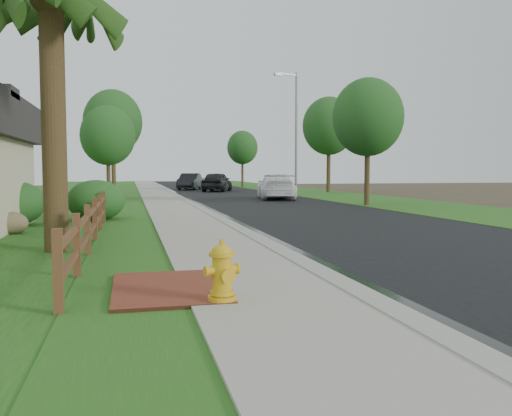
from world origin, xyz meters
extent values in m
plane|color=#3B3020|center=(0.00, 0.00, 0.00)|extent=(120.00, 120.00, 0.00)
cube|color=black|center=(4.60, 35.00, 0.01)|extent=(8.00, 90.00, 0.02)
cube|color=gray|center=(0.40, 35.00, 0.06)|extent=(0.40, 90.00, 0.12)
cube|color=black|center=(0.75, 35.00, 0.02)|extent=(0.50, 90.00, 0.00)
cube|color=#9F978B|center=(-0.90, 35.00, 0.05)|extent=(2.20, 90.00, 0.10)
cube|color=#1F5317|center=(-2.80, 35.00, 0.03)|extent=(1.60, 90.00, 0.06)
cube|color=#1F5317|center=(-8.00, 35.00, 0.02)|extent=(9.00, 90.00, 0.04)
cube|color=#1F5317|center=(11.50, 35.00, 0.02)|extent=(6.00, 90.00, 0.04)
cube|color=brown|center=(-2.20, -1.00, 0.06)|extent=(1.60, 2.40, 0.11)
cube|color=#532B1B|center=(-3.60, -2.00, 0.55)|extent=(0.12, 0.12, 1.10)
cube|color=#532B1B|center=(-3.60, 0.40, 0.55)|extent=(0.12, 0.12, 1.10)
cube|color=#532B1B|center=(-3.60, 2.80, 0.55)|extent=(0.12, 0.12, 1.10)
cube|color=#532B1B|center=(-3.60, 5.20, 0.55)|extent=(0.12, 0.12, 1.10)
cube|color=#532B1B|center=(-3.60, 7.60, 0.55)|extent=(0.12, 0.12, 1.10)
cube|color=#532B1B|center=(-3.60, 10.00, 0.55)|extent=(0.12, 0.12, 1.10)
cube|color=#532B1B|center=(-3.60, 12.40, 0.55)|extent=(0.12, 0.12, 1.10)
cube|color=#532B1B|center=(-3.60, 14.80, 0.55)|extent=(0.12, 0.12, 1.10)
cube|color=#532B1B|center=(-3.60, -0.80, 0.45)|extent=(0.08, 2.35, 0.10)
cube|color=#532B1B|center=(-3.60, -0.80, 0.85)|extent=(0.08, 2.35, 0.10)
cube|color=#532B1B|center=(-3.60, 1.60, 0.45)|extent=(0.08, 2.35, 0.10)
cube|color=#532B1B|center=(-3.60, 1.60, 0.85)|extent=(0.08, 2.35, 0.10)
cube|color=#532B1B|center=(-3.60, 4.00, 0.45)|extent=(0.08, 2.35, 0.10)
cube|color=#532B1B|center=(-3.60, 4.00, 0.85)|extent=(0.08, 2.35, 0.10)
cube|color=#532B1B|center=(-3.60, 6.40, 0.45)|extent=(0.08, 2.35, 0.10)
cube|color=#532B1B|center=(-3.60, 6.40, 0.85)|extent=(0.08, 2.35, 0.10)
cube|color=#532B1B|center=(-3.60, 8.80, 0.45)|extent=(0.08, 2.35, 0.10)
cube|color=#532B1B|center=(-3.60, 8.80, 0.85)|extent=(0.08, 2.35, 0.10)
cube|color=#532B1B|center=(-3.60, 11.20, 0.45)|extent=(0.08, 2.35, 0.10)
cube|color=#532B1B|center=(-3.60, 11.20, 0.85)|extent=(0.08, 2.35, 0.10)
cube|color=#532B1B|center=(-3.60, 13.60, 0.45)|extent=(0.08, 2.35, 0.10)
cube|color=#532B1B|center=(-3.60, 13.60, 0.85)|extent=(0.08, 2.35, 0.10)
cylinder|color=#352115|center=(-4.30, 3.50, 2.75)|extent=(0.52, 0.52, 5.50)
cylinder|color=gold|center=(-1.57, -2.01, 0.13)|extent=(0.37, 0.37, 0.07)
cylinder|color=gold|center=(-1.57, -2.01, 0.43)|extent=(0.25, 0.25, 0.57)
cylinder|color=gold|center=(-1.57, -2.01, 0.21)|extent=(0.31, 0.31, 0.06)
cylinder|color=gold|center=(-1.57, -2.01, 0.72)|extent=(0.34, 0.34, 0.06)
ellipsoid|color=gold|center=(-1.57, -2.01, 0.74)|extent=(0.28, 0.28, 0.21)
cylinder|color=gold|center=(-1.57, -2.01, 0.87)|extent=(0.06, 0.06, 0.08)
cylinder|color=gold|center=(-1.54, -2.17, 0.46)|extent=(0.19, 0.16, 0.17)
cylinder|color=gold|center=(-1.76, -2.05, 0.51)|extent=(0.17, 0.16, 0.13)
cylinder|color=gold|center=(-1.39, -1.97, 0.51)|extent=(0.17, 0.16, 0.13)
imported|color=white|center=(6.14, 23.51, 0.80)|extent=(3.09, 5.66, 1.55)
imported|color=black|center=(4.50, 36.52, 0.84)|extent=(3.53, 5.18, 1.64)
imported|color=black|center=(2.70, 41.19, 0.77)|extent=(2.88, 4.83, 1.50)
cylinder|color=slate|center=(8.70, 27.59, 4.29)|extent=(0.17, 0.17, 8.58)
cube|color=slate|center=(7.99, 27.32, 8.39)|extent=(1.65, 0.71, 0.11)
cube|color=slate|center=(7.18, 27.02, 8.29)|extent=(0.56, 0.38, 0.17)
ellipsoid|color=brown|center=(-6.00, 7.27, 0.33)|extent=(1.04, 0.82, 0.65)
ellipsoid|color=#1C4E1C|center=(-3.90, 11.06, 0.73)|extent=(2.25, 2.25, 1.46)
ellipsoid|color=#1C4E1C|center=(-6.47, 9.64, 0.75)|extent=(2.47, 2.47, 1.50)
cylinder|color=#352115|center=(-3.90, 23.27, 1.66)|extent=(0.23, 0.23, 3.31)
ellipsoid|color=#1C4E1C|center=(-3.90, 23.27, 3.79)|extent=(3.10, 3.10, 3.41)
cylinder|color=#352115|center=(9.00, 16.54, 1.96)|extent=(0.27, 0.27, 3.91)
ellipsoid|color=#1C4E1C|center=(9.00, 16.54, 4.47)|extent=(3.58, 3.58, 3.93)
cylinder|color=#352115|center=(-3.90, 34.03, 2.40)|extent=(0.33, 0.33, 4.81)
ellipsoid|color=#1C4E1C|center=(-3.90, 34.03, 5.49)|extent=(4.44, 4.44, 4.88)
cylinder|color=#352115|center=(12.93, 32.35, 2.34)|extent=(0.32, 0.32, 4.68)
ellipsoid|color=#1C4E1C|center=(12.93, 32.35, 5.35)|extent=(4.24, 4.24, 4.66)
cylinder|color=#352115|center=(9.00, 47.61, 1.84)|extent=(0.25, 0.25, 3.69)
ellipsoid|color=#1C4E1C|center=(9.00, 47.61, 4.21)|extent=(3.25, 3.25, 3.58)
camera|label=1|loc=(-2.73, -8.91, 1.81)|focal=38.00mm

